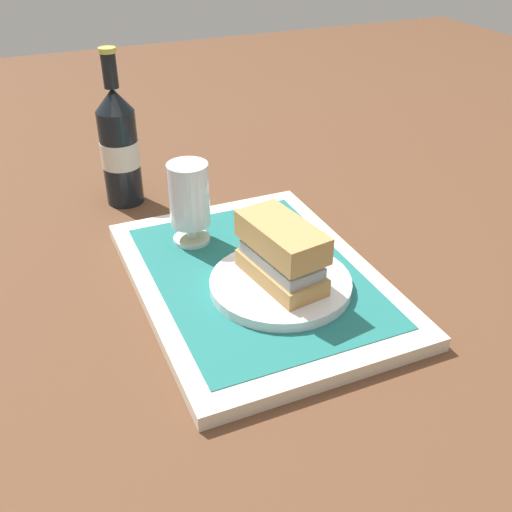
# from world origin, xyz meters

# --- Properties ---
(ground_plane) EXTENTS (3.00, 3.00, 0.00)m
(ground_plane) POSITION_xyz_m (0.00, 0.00, 0.00)
(ground_plane) COLOR brown
(tray) EXTENTS (0.44, 0.32, 0.02)m
(tray) POSITION_xyz_m (0.00, 0.00, 0.01)
(tray) COLOR beige
(tray) RESTS_ON ground_plane
(placemat) EXTENTS (0.38, 0.27, 0.00)m
(placemat) POSITION_xyz_m (0.00, 0.00, 0.02)
(placemat) COLOR #1E6B66
(placemat) RESTS_ON tray
(plate) EXTENTS (0.19, 0.19, 0.01)m
(plate) POSITION_xyz_m (-0.05, -0.02, 0.03)
(plate) COLOR white
(plate) RESTS_ON placemat
(sandwich) EXTENTS (0.14, 0.08, 0.08)m
(sandwich) POSITION_xyz_m (-0.04, -0.02, 0.08)
(sandwich) COLOR tan
(sandwich) RESTS_ON plate
(beer_glass) EXTENTS (0.06, 0.06, 0.12)m
(beer_glass) POSITION_xyz_m (0.12, 0.05, 0.09)
(beer_glass) COLOR silver
(beer_glass) RESTS_ON placemat
(beer_bottle) EXTENTS (0.07, 0.07, 0.27)m
(beer_bottle) POSITION_xyz_m (0.33, 0.11, 0.10)
(beer_bottle) COLOR black
(beer_bottle) RESTS_ON ground_plane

